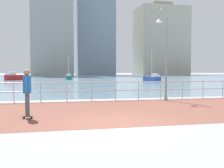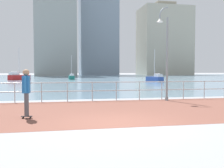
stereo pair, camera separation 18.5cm
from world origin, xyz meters
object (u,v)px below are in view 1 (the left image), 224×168
object	(u,v)px
sailboat_red	(68,77)
lamppost	(164,49)
sailboat_blue	(152,79)
sailboat_navy	(15,77)
skateboarder	(27,89)

from	to	relation	value
sailboat_red	lamppost	bearing A→B (deg)	-84.72
sailboat_blue	sailboat_red	distance (m)	17.71
sailboat_blue	sailboat_red	xyz separation A→B (m)	(-11.96, 13.06, -0.03)
lamppost	sailboat_blue	size ratio (longest dim) A/B	1.09
lamppost	sailboat_navy	bearing A→B (deg)	109.72
sailboat_red	skateboarder	bearing A→B (deg)	-95.07
lamppost	sailboat_blue	xyz separation A→B (m)	(8.51, 24.22, -2.50)
sailboat_navy	sailboat_red	bearing A→B (deg)	7.20
skateboarder	sailboat_navy	distance (m)	40.87
lamppost	sailboat_blue	distance (m)	25.80
lamppost	skateboarder	world-z (taller)	lamppost
sailboat_blue	sailboat_red	bearing A→B (deg)	132.48
skateboarder	sailboat_navy	xyz separation A→B (m)	(-5.79, 40.46, -0.52)
skateboarder	sailboat_red	size ratio (longest dim) A/B	0.39
skateboarder	sailboat_red	xyz separation A→B (m)	(3.70, 41.66, -0.64)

